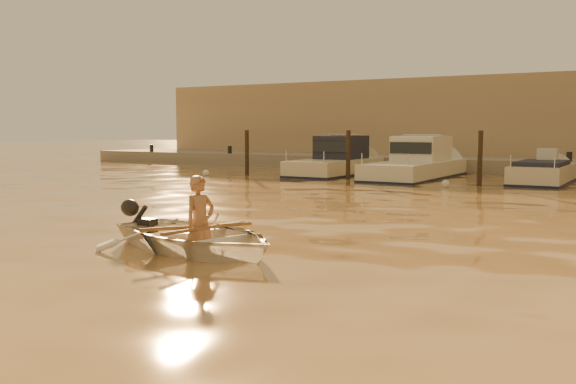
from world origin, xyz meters
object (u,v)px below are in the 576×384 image
Objects in this scene: person at (200,223)px; moored_boat_3 at (543,177)px; dinghy at (197,237)px; moored_boat_1 at (335,161)px; waterfront_building at (549,122)px; moored_boat_2 at (416,163)px.

person is 17.59m from moored_boat_3.
person reaches higher than dinghy.
moored_boat_3 is (8.80, 0.00, -0.40)m from moored_boat_1.
person is 28.49m from waterfront_building.
moored_boat_1 is 3.76m from moored_boat_2.
dinghy is at bearing -70.44° from moored_boat_1.
moored_boat_3 is 11.33m from waterfront_building.
waterfront_building reaches higher than dinghy.
moored_boat_1 is at bearing 32.77° from dinghy.
person is at bearing -98.26° from moored_boat_3.
dinghy is at bearing -92.04° from waterfront_building.
person reaches higher than moored_boat_3.
moored_boat_3 is at bearing 4.95° from person.
moored_boat_2 reaches higher than person.
waterfront_building reaches higher than moored_boat_1.
waterfront_building is (7.19, 11.00, 1.77)m from moored_boat_1.
dinghy is at bearing 90.00° from person.
moored_boat_1 is 13.26m from waterfront_building.
moored_boat_1 is 1.24× the size of moored_boat_3.
moored_boat_1 reaches higher than moored_boat_3.
waterfront_building is at bearing 11.17° from dinghy.
dinghy is at bearing -82.09° from moored_boat_2.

